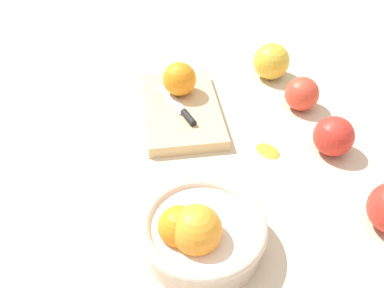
% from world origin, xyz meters
% --- Properties ---
extents(ground_plane, '(2.40, 2.40, 0.00)m').
position_xyz_m(ground_plane, '(0.00, 0.00, 0.00)').
color(ground_plane, beige).
extents(bowl, '(0.19, 0.19, 0.10)m').
position_xyz_m(bowl, '(-0.20, 0.09, 0.04)').
color(bowl, beige).
rests_on(bowl, ground_plane).
extents(cutting_board, '(0.26, 0.16, 0.02)m').
position_xyz_m(cutting_board, '(0.14, 0.06, 0.01)').
color(cutting_board, '#DBB77F').
rests_on(cutting_board, ground_plane).
extents(orange_on_board, '(0.07, 0.07, 0.07)m').
position_xyz_m(orange_on_board, '(0.18, 0.06, 0.06)').
color(orange_on_board, orange).
rests_on(orange_on_board, cutting_board).
extents(knife, '(0.15, 0.06, 0.01)m').
position_xyz_m(knife, '(0.12, 0.07, 0.03)').
color(knife, silver).
rests_on(knife, cutting_board).
extents(apple_front_right, '(0.08, 0.08, 0.08)m').
position_xyz_m(apple_front_right, '(0.25, -0.16, 0.04)').
color(apple_front_right, gold).
rests_on(apple_front_right, ground_plane).
extents(apple_front_center, '(0.08, 0.08, 0.08)m').
position_xyz_m(apple_front_center, '(-0.03, -0.20, 0.04)').
color(apple_front_center, red).
rests_on(apple_front_center, ground_plane).
extents(apple_front_right_2, '(0.07, 0.07, 0.07)m').
position_xyz_m(apple_front_right_2, '(0.12, -0.19, 0.04)').
color(apple_front_right_2, '#D6422D').
rests_on(apple_front_right_2, ground_plane).
extents(citrus_peel, '(0.06, 0.06, 0.01)m').
position_xyz_m(citrus_peel, '(-0.01, -0.08, 0.00)').
color(citrus_peel, orange).
rests_on(citrus_peel, ground_plane).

